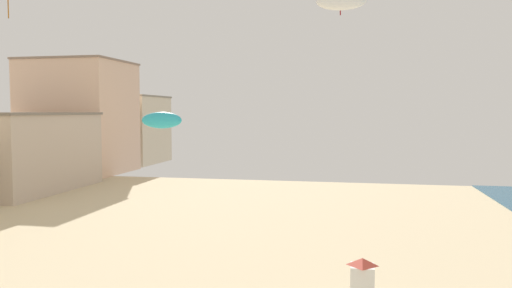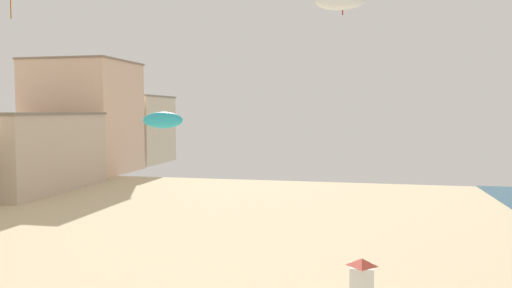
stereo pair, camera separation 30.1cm
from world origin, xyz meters
TOP-DOWN VIEW (x-y plane):
  - boardwalk_hotel_mid at (-31.73, 45.49)m, footprint 17.16×17.91m
  - boardwalk_hotel_far at (-31.73, 63.00)m, footprint 14.23×13.26m
  - boardwalk_hotel_distant at (-31.73, 78.01)m, footprint 13.30×13.60m
  - lifeguard_stand at (10.32, 17.26)m, footprint 1.10×1.10m
  - kite_cyan_parafoil at (-2.12, 23.48)m, footprint 2.67×0.74m
  - kite_white_parafoil at (9.29, 15.13)m, footprint 2.12×0.59m

SIDE VIEW (x-z plane):
  - lifeguard_stand at x=10.32m, z-range 0.56..3.11m
  - boardwalk_hotel_mid at x=-31.73m, z-range 0.01..9.32m
  - boardwalk_hotel_distant at x=-31.73m, z-range 0.01..12.32m
  - boardwalk_hotel_far at x=-31.73m, z-range 0.01..17.18m
  - kite_cyan_parafoil at x=-2.12m, z-range 8.33..9.37m
  - kite_white_parafoil at x=9.29m, z-range 13.59..14.41m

